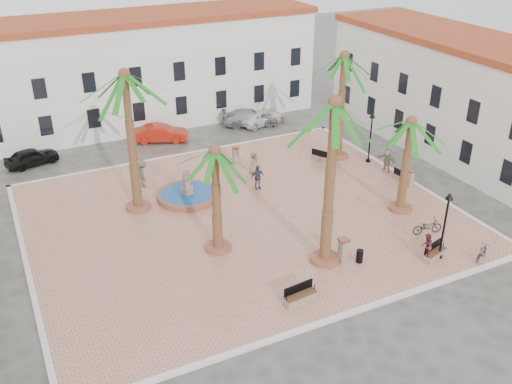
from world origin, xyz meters
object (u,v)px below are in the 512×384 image
Objects in this scene: lamppost_e at (371,129)px; pedestrian_fountain_b at (258,177)px; bench_se at (435,254)px; cyclist_b at (427,246)px; bench_ne at (322,158)px; bollard_se at (343,250)px; pedestrian_north at (143,174)px; lamppost_s at (446,214)px; car_red at (161,133)px; bollard_e at (410,178)px; litter_bin at (360,256)px; palm_e at (410,133)px; cyclist_a at (324,245)px; palm_sw at (215,164)px; pedestrian_east at (387,160)px; bollard_n at (236,155)px; car_silver at (250,117)px; bench_s at (300,297)px; bicycle_b at (482,253)px; palm_s at (334,121)px; fountain at (188,194)px; bicycle_a at (427,226)px; palm_ne at (344,67)px; pedestrian_fountain_a at (253,162)px; car_white at (262,117)px; car_black at (32,157)px; bench_e at (403,178)px.

lamppost_e is 2.26× the size of pedestrian_fountain_b.
cyclist_b is (-0.51, 0.20, 0.52)m from bench_se.
bollard_se is at bearing 123.78° from bench_ne.
bollard_se is 0.76× the size of pedestrian_north.
lamppost_s reaches higher than car_red.
bollard_e is 18.61m from pedestrian_north.
litter_bin is (-8.56, -10.94, -2.30)m from lamppost_e.
palm_e is 9.08m from cyclist_a.
pedestrian_east is (15.26, 4.27, -4.43)m from palm_sw.
lamppost_e reaches higher than bench_se.
bollard_n reaches higher than bench_se.
bollard_e is 0.26× the size of car_silver.
palm_e is 6.19m from lamppost_s.
bench_s is 11.02m from bicycle_b.
bollard_n is (-6.63, 11.29, -4.57)m from palm_e.
bollard_se is (3.87, 2.04, 0.49)m from bench_s.
bench_s is (-3.04, -2.56, -7.98)m from palm_s.
fountain is 11.47m from bench_ne.
litter_bin is 0.43× the size of pedestrian_fountain_b.
bicycle_a is at bearing 150.90° from bench_ne.
palm_ne is 15.77m from cyclist_b.
pedestrian_fountain_b is at bearing -116.91° from pedestrian_east.
bicycle_a is (6.12, -14.41, -0.21)m from bollard_n.
car_silver is at bearing 79.82° from litter_bin.
pedestrian_fountain_a is at bearing 124.12° from palm_e.
bench_s is 25.78m from car_white.
palm_sw is at bearing 134.49° from car_white.
car_white is at bearing -103.94° from car_black.
bicycle_b is (12.78, -7.49, -4.89)m from palm_sw.
bench_s is 0.47× the size of car_black.
bench_se is at bearing -23.29° from palm_s.
bollard_e is (4.51, 7.62, 0.40)m from bench_se.
car_white is (-0.30, 21.53, -0.01)m from bicycle_a.
bench_e is 1.23× the size of bollard_n.
lamppost_e is 25.76m from car_black.
fountain is 4.95m from pedestrian_fountain_b.
cyclist_a is at bearing 140.91° from litter_bin.
car_white is (11.06, 10.87, 0.19)m from fountain.
palm_e is 8.80m from bollard_se.
palm_s reaches higher than bollard_n.
pedestrian_fountain_a is 16.96m from car_black.
palm_sw is 15.60m from bicycle_b.
lamppost_e is 3.12× the size of bollard_e.
bollard_n is at bearing 35.60° from fountain.
bench_ne is 22.16m from car_black.
bollard_n is 1.79× the size of litter_bin.
palm_e is 3.60× the size of bench_se.
car_silver is (8.72, 24.04, 0.29)m from bench_s.
bench_s is at bearing -69.52° from pedestrian_east.
litter_bin is at bearing -28.12° from bollard_se.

